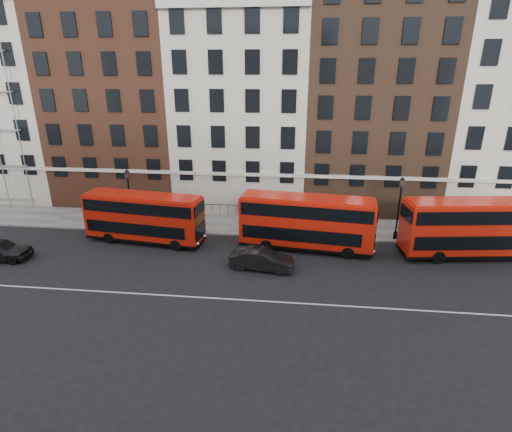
# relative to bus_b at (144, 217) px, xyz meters

# --- Properties ---
(ground) EXTENTS (120.00, 120.00, 0.00)m
(ground) POSITION_rel_bus_b_xyz_m (6.56, -5.98, -2.19)
(ground) COLOR black
(ground) RESTS_ON ground
(pavement) EXTENTS (80.00, 5.00, 0.15)m
(pavement) POSITION_rel_bus_b_xyz_m (6.56, 4.52, -2.12)
(pavement) COLOR gray
(pavement) RESTS_ON ground
(kerb) EXTENTS (80.00, 0.30, 0.16)m
(kerb) POSITION_rel_bus_b_xyz_m (6.56, 2.02, -2.11)
(kerb) COLOR gray
(kerb) RESTS_ON ground
(road_centre_line) EXTENTS (70.00, 0.12, 0.01)m
(road_centre_line) POSITION_rel_bus_b_xyz_m (6.56, -7.98, -2.19)
(road_centre_line) COLOR white
(road_centre_line) RESTS_ON ground
(building_terrace) EXTENTS (64.00, 11.95, 22.00)m
(building_terrace) POSITION_rel_bus_b_xyz_m (6.25, 11.90, 8.05)
(building_terrace) COLOR #B3AA9A
(building_terrace) RESTS_ON ground
(bus_b) EXTENTS (9.95, 3.61, 4.09)m
(bus_b) POSITION_rel_bus_b_xyz_m (0.00, 0.00, 0.00)
(bus_b) COLOR red
(bus_b) RESTS_ON ground
(bus_c) EXTENTS (10.56, 3.68, 4.35)m
(bus_c) POSITION_rel_bus_b_xyz_m (13.14, -0.00, 0.14)
(bus_c) COLOR red
(bus_c) RESTS_ON ground
(bus_d) EXTENTS (10.93, 3.92, 4.49)m
(bus_d) POSITION_rel_bus_b_xyz_m (25.70, -0.01, 0.22)
(bus_d) COLOR red
(bus_d) RESTS_ON ground
(car_front) EXTENTS (4.70, 2.07, 1.50)m
(car_front) POSITION_rel_bus_b_xyz_m (10.02, -3.74, -1.44)
(car_front) COLOR black
(car_front) RESTS_ON ground
(lamp_post_left) EXTENTS (0.44, 0.44, 5.33)m
(lamp_post_left) POSITION_rel_bus_b_xyz_m (-2.15, 2.55, 0.88)
(lamp_post_left) COLOR black
(lamp_post_left) RESTS_ON pavement
(lamp_post_right) EXTENTS (0.44, 0.44, 5.33)m
(lamp_post_right) POSITION_rel_bus_b_xyz_m (20.66, 2.51, 0.88)
(lamp_post_right) COLOR black
(lamp_post_right) RESTS_ON pavement
(iron_railings) EXTENTS (6.60, 0.06, 1.00)m
(iron_railings) POSITION_rel_bus_b_xyz_m (6.56, 6.72, -1.54)
(iron_railings) COLOR black
(iron_railings) RESTS_ON pavement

